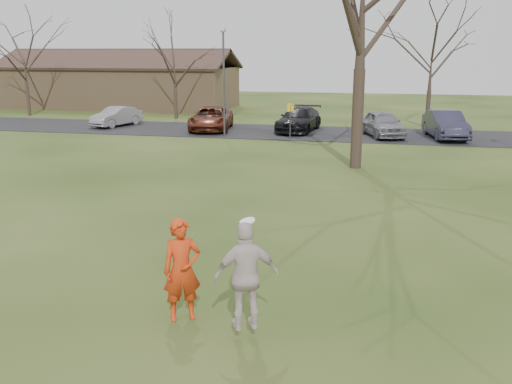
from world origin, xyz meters
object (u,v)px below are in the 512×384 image
player_defender (182,270)px  car_5 (445,125)px  car_1 (116,116)px  lamp_post (224,68)px  building (121,85)px  car_4 (383,124)px  car_2 (211,119)px  catching_play (247,276)px  car_3 (299,119)px

player_defender → car_5: 25.50m
car_1 → lamp_post: 9.33m
player_defender → building: 42.77m
car_4 → lamp_post: lamp_post is taller
car_1 → lamp_post: bearing=-2.4°
car_2 → lamp_post: (1.54, -2.38, 3.21)m
catching_play → lamp_post: 24.25m
player_defender → car_1: player_defender is taller
player_defender → lamp_post: 23.41m
car_2 → catching_play: (8.39, -25.48, 0.43)m
car_4 → catching_play: catching_play is taller
car_2 → car_3: bearing=-2.2°
player_defender → car_4: size_ratio=0.45×
car_3 → car_2: bearing=-167.2°
car_1 → player_defender: bearing=-45.2°
catching_play → car_3: bearing=96.3°
car_5 → car_3: bearing=163.4°
lamp_post → car_3: bearing=37.4°
building → lamp_post: (14.00, -15.50, 2.04)m
car_1 → lamp_post: (8.28, -2.80, 3.29)m
catching_play → car_2: bearing=108.2°
car_2 → player_defender: bearing=-83.3°
car_2 → car_4: 10.65m
player_defender → car_1: size_ratio=0.50×
car_3 → lamp_post: bearing=-136.7°
building → car_5: bearing=-27.0°
car_2 → car_5: 14.18m
car_2 → building: (-12.46, 13.12, 1.17)m
player_defender → lamp_post: size_ratio=0.31×
car_3 → catching_play: 26.30m
car_4 → catching_play: (-2.26, -24.99, 0.41)m
car_2 → catching_play: size_ratio=2.67×
car_3 → building: (-17.99, 12.46, 1.16)m
car_1 → catching_play: bearing=-43.4°
player_defender → building: building is taller
car_2 → car_3: (5.52, 0.66, 0.01)m
building → lamp_post: size_ratio=3.29×
building → player_defender: bearing=-62.9°
building → lamp_post: 20.99m
player_defender → building: (-19.49, 38.06, 0.95)m
car_3 → car_4: size_ratio=1.16×
player_defender → car_5: (7.15, 24.48, -0.15)m
car_2 → car_3: size_ratio=1.02×
lamp_post → player_defender: bearing=-76.3°
player_defender → car_4: player_defender is taller
car_1 → building: size_ratio=0.19×
car_4 → car_2: bearing=159.8°
player_defender → car_5: player_defender is taller
car_3 → car_5: 8.72m
car_3 → lamp_post: size_ratio=0.81×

